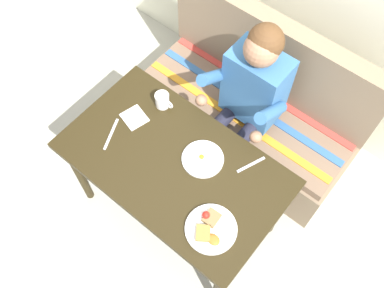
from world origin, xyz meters
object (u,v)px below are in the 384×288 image
at_px(table, 174,169).
at_px(plate_eggs, 203,159).
at_px(fork, 251,165).
at_px(plate_breakfast, 210,228).
at_px(person, 248,96).
at_px(knife, 111,134).
at_px(couch, 250,111).
at_px(coffee_mug, 163,100).
at_px(napkin, 134,118).

xyz_separation_m(table, plate_eggs, (0.11, 0.11, 0.09)).
bearing_deg(fork, plate_breakfast, -61.56).
relative_size(table, plate_breakfast, 4.71).
xyz_separation_m(plate_breakfast, fork, (-0.05, 0.41, -0.01)).
height_order(person, knife, person).
relative_size(couch, knife, 7.20).
relative_size(coffee_mug, napkin, 0.89).
bearing_deg(table, napkin, 168.49).
relative_size(couch, plate_eggs, 6.48).
bearing_deg(napkin, coffee_mug, 68.46).
relative_size(couch, napkin, 10.85).
relative_size(plate_breakfast, fork, 1.50).
xyz_separation_m(couch, plate_breakfast, (0.37, -0.93, 0.41)).
bearing_deg(coffee_mug, knife, -105.67).
height_order(table, coffee_mug, coffee_mug).
bearing_deg(plate_breakfast, knife, 174.13).
bearing_deg(napkin, person, 52.12).
relative_size(plate_eggs, knife, 1.11).
relative_size(person, coffee_mug, 10.27).
distance_m(table, knife, 0.40).
relative_size(plate_eggs, fork, 1.31).
relative_size(fork, knife, 0.85).
height_order(couch, knife, couch).
height_order(couch, plate_eggs, couch).
bearing_deg(person, fork, -52.01).
bearing_deg(plate_breakfast, plate_eggs, 134.24).
bearing_deg(person, knife, -122.34).
bearing_deg(coffee_mug, person, 46.20).
bearing_deg(table, plate_eggs, 45.32).
bearing_deg(couch, plate_eggs, -80.72).
bearing_deg(couch, coffee_mug, -118.39).
distance_m(table, coffee_mug, 0.39).
xyz_separation_m(person, knife, (-0.43, -0.68, -0.01)).
distance_m(napkin, fork, 0.69).
height_order(coffee_mug, napkin, coffee_mug).
relative_size(person, knife, 6.06).
relative_size(table, napkin, 9.04).
bearing_deg(person, coffee_mug, -133.80).
height_order(table, couch, couch).
xyz_separation_m(couch, fork, (0.32, -0.52, 0.40)).
height_order(person, fork, person).
xyz_separation_m(person, plate_breakfast, (0.32, -0.75, 0.00)).
distance_m(plate_breakfast, coffee_mug, 0.77).
xyz_separation_m(person, coffee_mug, (-0.34, -0.35, 0.04)).
height_order(couch, plate_breakfast, couch).
distance_m(plate_breakfast, plate_eggs, 0.38).
xyz_separation_m(plate_eggs, napkin, (-0.46, -0.04, -0.01)).
distance_m(person, plate_eggs, 0.48).
xyz_separation_m(person, napkin, (-0.40, -0.52, -0.01)).
distance_m(person, plate_breakfast, 0.82).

